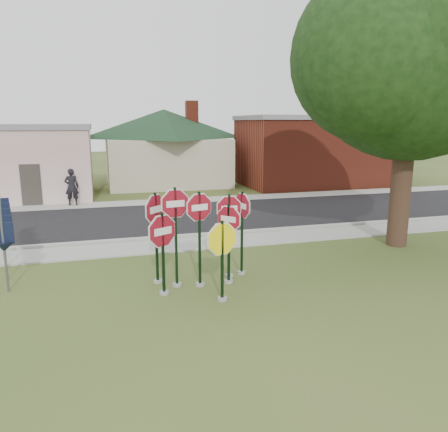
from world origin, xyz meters
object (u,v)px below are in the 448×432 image
object	(u,v)px
pedestrian	(72,187)
oak_tree	(413,51)
stop_sign_left	(163,243)
stop_sign_center	(199,226)
stop_sign_yellow	(222,251)

from	to	relation	value
pedestrian	oak_tree	bearing A→B (deg)	138.94
oak_tree	pedestrian	size ratio (longest dim) A/B	5.61
oak_tree	pedestrian	bearing A→B (deg)	136.35
oak_tree	pedestrian	world-z (taller)	oak_tree
oak_tree	pedestrian	xyz separation A→B (m)	(-11.49, 10.96, -5.54)
pedestrian	stop_sign_left	bearing A→B (deg)	104.68
pedestrian	stop_sign_center	bearing A→B (deg)	109.16
stop_sign_yellow	stop_sign_left	size ratio (longest dim) A/B	0.95
oak_tree	pedestrian	distance (m)	16.82
stop_sign_left	oak_tree	xyz separation A→B (m)	(8.65, 2.30, 5.21)
stop_sign_yellow	oak_tree	bearing A→B (deg)	22.81
stop_sign_center	stop_sign_left	world-z (taller)	stop_sign_center
stop_sign_yellow	stop_sign_left	world-z (taller)	stop_sign_left
stop_sign_yellow	oak_tree	xyz separation A→B (m)	(7.33, 3.08, 5.30)
stop_sign_yellow	pedestrian	distance (m)	14.65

